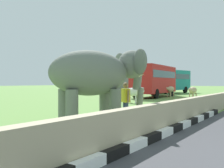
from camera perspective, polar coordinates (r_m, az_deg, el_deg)
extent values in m
cube|color=white|center=(4.96, -5.44, -17.75)|extent=(0.90, 0.20, 0.24)
cube|color=black|center=(5.65, 0.72, -15.49)|extent=(0.90, 0.20, 0.24)
cube|color=white|center=(6.39, 5.40, -13.61)|extent=(0.90, 0.20, 0.24)
cube|color=black|center=(7.16, 9.04, -12.07)|extent=(0.90, 0.20, 0.24)
cube|color=white|center=(7.97, 11.92, -10.80)|extent=(0.90, 0.20, 0.24)
cube|color=black|center=(8.79, 14.26, -9.75)|extent=(0.90, 0.20, 0.24)
cube|color=white|center=(9.62, 16.18, -8.86)|extent=(0.90, 0.20, 0.24)
cube|color=black|center=(10.47, 17.78, -8.11)|extent=(0.90, 0.20, 0.24)
cube|color=white|center=(11.32, 19.14, -7.47)|extent=(0.90, 0.20, 0.24)
cube|color=black|center=(12.18, 20.31, -6.92)|extent=(0.90, 0.20, 0.24)
cube|color=white|center=(13.05, 21.32, -6.43)|extent=(0.90, 0.20, 0.24)
cube|color=black|center=(13.92, 22.20, -6.01)|extent=(0.90, 0.20, 0.24)
cube|color=tan|center=(8.93, 12.68, -7.12)|extent=(28.00, 0.36, 1.00)
cylinder|color=slate|center=(10.21, -1.66, -4.98)|extent=(0.44, 0.44, 1.42)
cylinder|color=slate|center=(9.41, 0.77, -5.43)|extent=(0.44, 0.44, 1.42)
cylinder|color=slate|center=(9.58, -10.86, -5.34)|extent=(0.44, 0.44, 1.42)
cylinder|color=slate|center=(8.73, -9.12, -5.89)|extent=(0.44, 0.44, 1.42)
ellipsoid|color=slate|center=(9.41, -5.10, 2.52)|extent=(3.49, 2.84, 1.70)
sphere|color=slate|center=(10.30, 4.56, 4.47)|extent=(1.16, 1.16, 1.16)
ellipsoid|color=#D84C8C|center=(10.47, 5.90, 5.23)|extent=(0.61, 0.73, 0.44)
ellipsoid|color=slate|center=(10.89, 1.70, 4.51)|extent=(0.62, 0.91, 1.00)
ellipsoid|color=slate|center=(9.57, 6.34, 5.08)|extent=(0.62, 0.91, 1.00)
cylinder|color=slate|center=(10.43, 5.90, 1.39)|extent=(0.54, 0.62, 1.00)
cylinder|color=slate|center=(10.51, 6.42, -2.98)|extent=(0.40, 0.45, 0.83)
cone|color=beige|center=(10.64, 4.80, 1.91)|extent=(0.38, 0.57, 0.22)
cone|color=beige|center=(10.17, 6.51, 1.98)|extent=(0.38, 0.57, 0.22)
cylinder|color=navy|center=(10.79, 2.90, -6.29)|extent=(0.15, 0.15, 0.82)
cylinder|color=navy|center=(10.61, 3.36, -6.40)|extent=(0.15, 0.15, 0.82)
cube|color=yellow|center=(10.64, 3.13, -2.60)|extent=(0.42, 0.47, 0.58)
cylinder|color=#9E7251|center=(10.88, 2.55, -2.69)|extent=(0.16, 0.18, 0.53)
cylinder|color=#9E7251|center=(10.41, 3.74, -2.83)|extent=(0.14, 0.15, 0.52)
sphere|color=#9E7251|center=(10.62, 3.13, -0.28)|extent=(0.23, 0.23, 0.23)
cube|color=#B21E1E|center=(28.51, 9.66, 1.07)|extent=(8.34, 3.19, 3.00)
cube|color=#3F5160|center=(28.52, 9.66, 2.15)|extent=(7.69, 3.18, 0.76)
cylinder|color=black|center=(31.37, 9.35, -1.74)|extent=(1.02, 0.38, 1.00)
cylinder|color=black|center=(30.64, 13.38, -1.79)|extent=(1.02, 0.38, 1.00)
cylinder|color=black|center=(26.56, 5.36, -2.12)|extent=(1.02, 0.38, 1.00)
cylinder|color=black|center=(25.69, 10.03, -2.21)|extent=(1.02, 0.38, 1.00)
cube|color=teal|center=(38.97, 12.95, 0.88)|extent=(8.82, 3.88, 3.00)
cube|color=#3F5160|center=(38.98, 12.95, 1.67)|extent=(8.16, 3.81, 0.76)
cylinder|color=black|center=(41.91, 13.56, -1.21)|extent=(1.04, 0.46, 1.00)
cylinder|color=black|center=(40.78, 16.34, -1.25)|extent=(1.04, 0.46, 1.00)
cylinder|color=black|center=(37.35, 9.25, -1.39)|extent=(1.04, 0.46, 1.00)
cylinder|color=black|center=(36.07, 12.23, -1.46)|extent=(1.04, 0.46, 1.00)
cylinder|color=beige|center=(19.88, 6.09, -3.47)|extent=(0.12, 0.12, 0.65)
cylinder|color=beige|center=(19.60, 5.43, -3.53)|extent=(0.12, 0.12, 0.65)
cylinder|color=beige|center=(20.45, 4.12, -3.36)|extent=(0.12, 0.12, 0.65)
cylinder|color=beige|center=(20.18, 3.46, -3.41)|extent=(0.12, 0.12, 0.65)
ellipsoid|color=beige|center=(20.00, 4.77, -1.80)|extent=(0.85, 1.58, 0.66)
ellipsoid|color=beige|center=(19.41, 6.87, -1.58)|extent=(0.32, 0.44, 0.32)
cylinder|color=tan|center=(29.04, 13.12, -2.26)|extent=(0.12, 0.12, 0.65)
cylinder|color=tan|center=(29.20, 12.48, -2.24)|extent=(0.12, 0.12, 0.65)
cylinder|color=tan|center=(29.85, 13.86, -2.19)|extent=(0.12, 0.12, 0.65)
cylinder|color=tan|center=(30.01, 13.24, -2.17)|extent=(0.12, 0.12, 0.65)
ellipsoid|color=tan|center=(29.50, 13.18, -1.10)|extent=(1.54, 0.69, 0.66)
ellipsoid|color=tan|center=(28.66, 12.38, -0.95)|extent=(0.42, 0.29, 0.32)
cylinder|color=tan|center=(24.64, 18.06, -2.74)|extent=(0.12, 0.12, 0.65)
cylinder|color=tan|center=(24.74, 17.26, -2.73)|extent=(0.12, 0.12, 0.65)
cylinder|color=tan|center=(25.50, 18.64, -2.64)|extent=(0.12, 0.12, 0.65)
cylinder|color=tan|center=(25.60, 17.86, -2.62)|extent=(0.12, 0.12, 0.65)
ellipsoid|color=tan|center=(25.09, 17.96, -1.38)|extent=(1.51, 0.61, 0.66)
ellipsoid|color=tan|center=(24.20, 17.34, -1.20)|extent=(0.40, 0.26, 0.32)
ellipsoid|color=#68665A|center=(71.41, 3.99, -0.94)|extent=(29.92, 23.94, 12.85)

